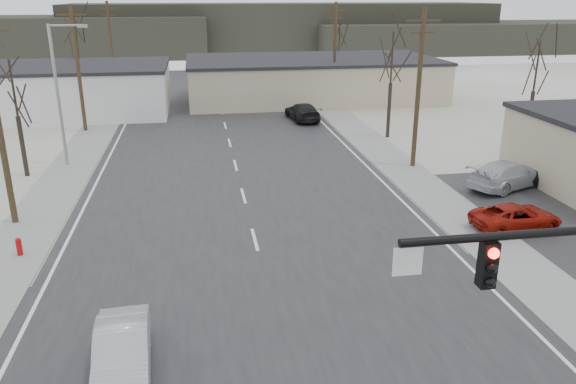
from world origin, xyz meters
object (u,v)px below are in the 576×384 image
object	(u,v)px
fire_hydrant	(19,247)
sedan_crossing	(122,353)
car_parked_silver	(508,175)
car_far_a	(303,112)
car_parked_dark_a	(552,175)
car_far_b	(210,70)
car_parked_red	(516,217)

from	to	relation	value
fire_hydrant	sedan_crossing	world-z (taller)	sedan_crossing
fire_hydrant	car_parked_silver	bearing A→B (deg)	11.09
car_far_a	car_parked_dark_a	size ratio (longest dim) A/B	1.46
car_far_a	car_parked_silver	size ratio (longest dim) A/B	0.97
car_far_b	car_parked_dark_a	distance (m)	54.15
fire_hydrant	car_parked_red	distance (m)	22.72
car_parked_red	car_parked_dark_a	world-z (taller)	car_parked_dark_a
car_far_a	car_parked_silver	bearing A→B (deg)	105.78
car_parked_silver	car_far_a	bearing A→B (deg)	-1.71
car_far_a	car_parked_dark_a	distance (m)	22.97
sedan_crossing	car_parked_dark_a	size ratio (longest dim) A/B	1.23
car_far_b	car_parked_dark_a	bearing A→B (deg)	-54.73
car_far_a	car_parked_red	world-z (taller)	car_far_a
fire_hydrant	car_parked_silver	distance (m)	26.00
car_far_a	sedan_crossing	bearing A→B (deg)	64.05
car_far_b	car_parked_dark_a	xyz separation A→B (m)	(18.37, -50.94, -0.08)
fire_hydrant	car_far_a	bearing A→B (deg)	55.57
fire_hydrant	car_far_a	size ratio (longest dim) A/B	0.17
sedan_crossing	car_far_b	distance (m)	65.10
car_parked_red	car_parked_dark_a	distance (m)	8.00
fire_hydrant	car_parked_red	bearing A→B (deg)	-1.90
car_far_b	car_parked_silver	size ratio (longest dim) A/B	0.74
car_far_b	car_parked_red	xyz separation A→B (m)	(12.77, -56.65, -0.08)
car_parked_red	car_far_b	bearing A→B (deg)	7.29
car_parked_dark_a	car_far_a	bearing A→B (deg)	39.70
car_far_a	car_parked_dark_a	xyz separation A→B (m)	(11.14, -20.09, -0.16)
fire_hydrant	car_far_b	distance (m)	56.77
car_far_a	car_parked_red	bearing A→B (deg)	95.31
car_far_b	car_parked_silver	bearing A→B (deg)	-57.55
fire_hydrant	car_parked_red	xyz separation A→B (m)	(22.71, -0.75, 0.19)
fire_hydrant	car_far_a	distance (m)	30.37
sedan_crossing	car_parked_silver	distance (m)	24.57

